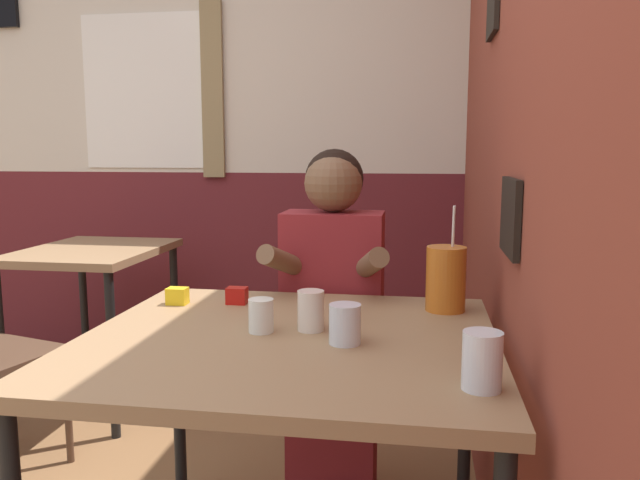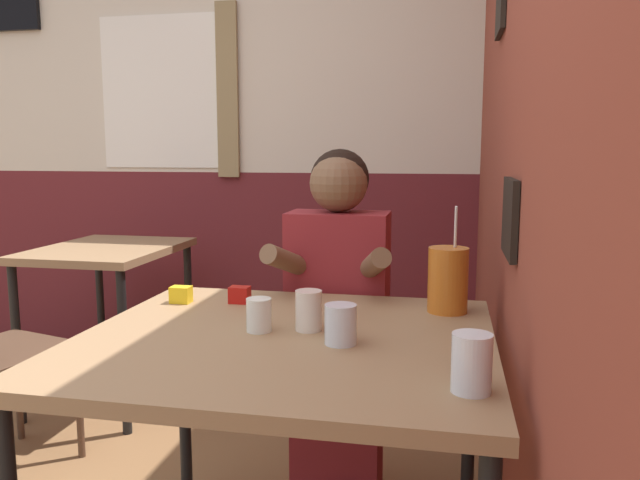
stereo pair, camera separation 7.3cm
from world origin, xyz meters
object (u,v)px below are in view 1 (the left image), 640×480
person_seated (333,320)px  cocktail_pitcher (446,279)px  main_table (288,360)px  background_table (93,269)px

person_seated → cocktail_pitcher: person_seated is taller
cocktail_pitcher → main_table: bearing=-141.4°
background_table → main_table: bearing=-45.4°
main_table → cocktail_pitcher: size_ratio=3.36×
main_table → person_seated: person_seated is taller
main_table → person_seated: bearing=87.3°
main_table → cocktail_pitcher: bearing=38.6°
main_table → cocktail_pitcher: 0.53m
cocktail_pitcher → background_table: bearing=150.4°
background_table → cocktail_pitcher: (1.61, -0.92, 0.20)m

